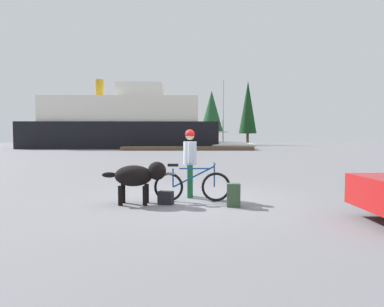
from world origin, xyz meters
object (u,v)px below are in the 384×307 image
Objects in this scene: backpack at (234,195)px; sailboat_moored at (223,145)px; person_cyclist at (190,157)px; dog at (139,176)px; bicycle at (192,185)px; handbag_pannier at (166,198)px; ferry_boat at (123,124)px.

sailboat_moored is at bearing 84.03° from backpack.
person_cyclist is 0.20× the size of sailboat_moored.
bicycle is at bearing 12.98° from dog.
bicycle is 1.24× the size of dog.
bicycle is at bearing 28.21° from handbag_pannier.
person_cyclist is at bearing -97.77° from sailboat_moored.
sailboat_moored is (4.93, 33.03, 0.34)m from handbag_pannier.
dog is (-1.16, -0.27, 0.26)m from bicycle.
person_cyclist is 0.07× the size of ferry_boat.
dog is 0.76m from handbag_pannier.
bicycle reaches higher than handbag_pannier.
handbag_pannier is (0.59, -0.04, -0.48)m from dog.
dog is at bearing 176.40° from handbag_pannier.
bicycle is 0.21× the size of sailboat_moored.
ferry_boat is at bearing 101.66° from dog.
person_cyclist is 1.31m from handbag_pannier.
dog is at bearing -99.50° from sailboat_moored.
sailboat_moored is (4.36, 32.73, 0.12)m from bicycle.
bicycle is 33.02m from sailboat_moored.
bicycle is 1.05× the size of person_cyclist.
backpack is (0.91, -1.09, -0.74)m from person_cyclist.
backpack is 0.02× the size of ferry_boat.
ferry_boat is 13.43m from sailboat_moored.
backpack is at bearing -7.92° from dog.
person_cyclist is 32.49m from sailboat_moored.
ferry_boat is at bearing 103.54° from bicycle.
handbag_pannier is (-1.44, 0.25, -0.10)m from backpack.
person_cyclist is 3.37× the size of backpack.
dog is 2.86× the size of backpack.
handbag_pannier is at bearing -151.79° from bicycle.
dog is at bearing -144.39° from person_cyclist.
backpack is at bearing -32.19° from bicycle.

